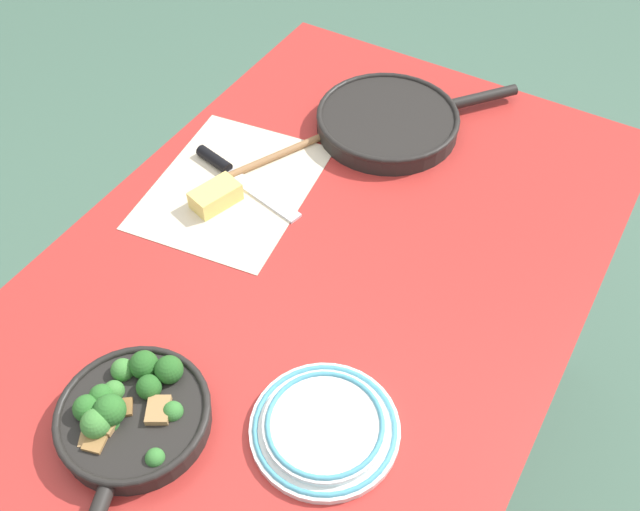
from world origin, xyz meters
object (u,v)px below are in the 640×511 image
cheese_block (216,196)px  skillet_broccoli (131,415)px  skillet_eggs (389,121)px  wooden_spoon (317,138)px  grater_knife (233,173)px  dinner_plate_stack (325,427)px

cheese_block → skillet_broccoli: bearing=21.1°
skillet_broccoli → cheese_block: skillet_broccoli is taller
skillet_eggs → wooden_spoon: skillet_eggs is taller
wooden_spoon → grater_knife: (0.18, -0.09, 0.00)m
wooden_spoon → cheese_block: size_ratio=3.05×
wooden_spoon → cheese_block: 0.27m
grater_knife → dinner_plate_stack: bearing=-28.7°
skillet_eggs → cheese_block: 0.41m
skillet_broccoli → grater_knife: size_ratio=1.24×
wooden_spoon → cheese_block: (0.26, -0.07, 0.01)m
skillet_broccoli → grater_knife: (-0.52, -0.19, -0.02)m
skillet_broccoli → dinner_plate_stack: 0.28m
cheese_block → skillet_eggs: bearing=153.8°
skillet_eggs → wooden_spoon: bearing=174.4°
grater_knife → dinner_plate_stack: 0.59m
skillet_eggs → grater_knife: size_ratio=1.45×
skillet_eggs → dinner_plate_stack: (0.68, 0.24, -0.01)m
wooden_spoon → grater_knife: 0.20m
grater_knife → skillet_broccoli: bearing=-57.4°
grater_knife → dinner_plate_stack: dinner_plate_stack is taller
skillet_broccoli → skillet_eggs: (-0.81, 0.01, -0.01)m
wooden_spoon → dinner_plate_stack: (0.57, 0.35, 0.00)m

